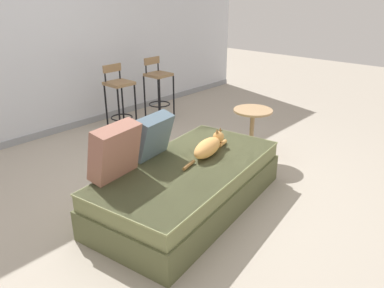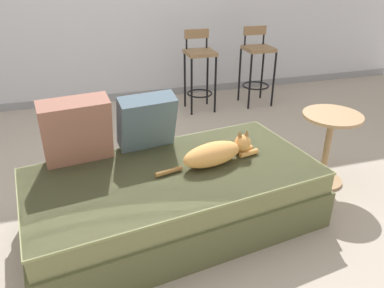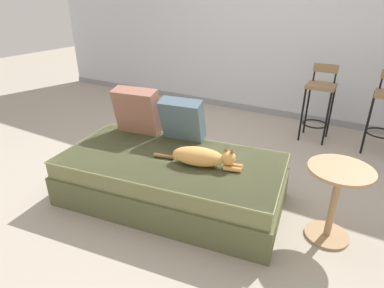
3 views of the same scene
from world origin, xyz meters
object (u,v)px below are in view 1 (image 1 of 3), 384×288
Objects in this scene: couch at (189,185)px; throw_pillow_middle at (152,136)px; bar_stool_by_doorway at (158,84)px; side_table at (252,127)px; cat at (209,146)px; bar_stool_near_window at (119,93)px; throw_pillow_corner at (115,151)px.

couch is 4.80× the size of throw_pillow_middle.
bar_stool_by_doorway reaches higher than side_table.
cat is 2.35m from bar_stool_by_doorway.
cat reaches higher than side_table.
bar_stool_near_window is 1.00× the size of bar_stool_by_doorway.
throw_pillow_middle reaches higher than cat.
bar_stool_near_window is at bearing 51.41° from throw_pillow_corner.
throw_pillow_middle is 1.89m from bar_stool_near_window.
throw_pillow_corner is 1.85m from side_table.
bar_stool_near_window reaches higher than throw_pillow_middle.
bar_stool_near_window is (1.37, 1.72, -0.11)m from throw_pillow_corner.
bar_stool_by_doorway reaches higher than couch.
bar_stool_near_window is at bearing 75.34° from cat.
bar_stool_near_window reaches higher than throw_pillow_corner.
cat is at bearing 2.98° from couch.
couch is 3.40× the size of side_table.
bar_stool_near_window is at bearing 179.96° from bar_stool_by_doorway.
throw_pillow_corner is at bearing 162.01° from cat.
side_table is at bearing -97.96° from bar_stool_by_doorway.
throw_pillow_middle is 0.56× the size of cat.
cat is at bearing -104.66° from bar_stool_near_window.
bar_stool_near_window is at bearing 104.17° from side_table.
couch is at bearing -127.24° from bar_stool_by_doorway.
couch is 2.54m from bar_stool_by_doorway.
throw_pillow_middle is 0.71× the size of side_table.
bar_stool_near_window is 1.89m from side_table.
couch is 0.76m from throw_pillow_corner.
cat reaches higher than couch.
throw_pillow_corner reaches higher than side_table.
cat is at bearing -121.84° from bar_stool_by_doorway.
bar_stool_by_doorway is at bearing 52.76° from couch.
throw_pillow_middle is at bearing -134.54° from bar_stool_by_doorway.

